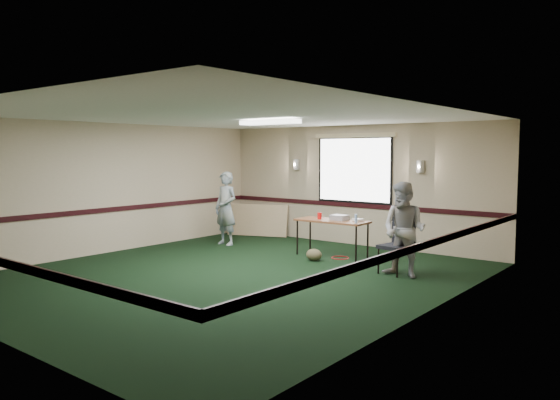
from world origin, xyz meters
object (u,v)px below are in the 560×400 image
Objects in this scene: projector at (339,218)px; person_left at (226,208)px; folding_table at (332,223)px; person_right at (404,230)px; conference_chair at (399,241)px.

projector is 2.82m from person_left.
projector is (0.14, 0.06, 0.11)m from folding_table.
person_left is 4.61m from person_right.
conference_chair is 0.37m from person_right.
folding_table is 2.68m from person_left.
person_left reaches higher than person_right.
conference_chair is at bearing -19.23° from folding_table.
folding_table is 1.55× the size of conference_chair.
person_right is at bearing -36.36° from conference_chair.
folding_table is 1.82m from conference_chair.
conference_chair is at bearing -18.86° from projector.
person_right is (1.93, -0.76, 0.11)m from folding_table.
person_left reaches higher than projector.
conference_chair is at bearing 136.23° from person_right.
folding_table is 0.90× the size of person_left.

